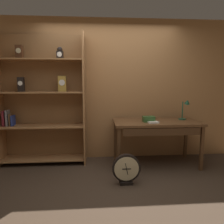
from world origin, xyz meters
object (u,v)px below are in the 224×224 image
Objects in this scene: workbench at (156,126)px; open_repair_manual at (152,122)px; bookshelf at (42,102)px; toolbox_small at (149,119)px; desk_lamp at (185,108)px; round_clock_large at (126,169)px.

open_repair_manual reaches higher than workbench.
bookshelf is 11.53× the size of toolbox_small.
open_repair_manual is at bearing -163.21° from desk_lamp.
round_clock_large is at bearing -146.62° from desk_lamp.
toolbox_small reaches higher than workbench.
workbench is 0.21m from toolbox_small.
bookshelf is 10.38× the size of open_repair_manual.
toolbox_small is (-0.69, -0.14, -0.17)m from desk_lamp.
workbench is at bearing -170.35° from desk_lamp.
open_repair_manual is at bearing -136.12° from workbench.
toolbox_small reaches higher than open_repair_manual.
workbench is at bearing 18.16° from toolbox_small.
toolbox_small is at bearing 124.39° from open_repair_manual.
round_clock_large is at bearing -132.75° from workbench.
desk_lamp is 0.85× the size of round_clock_large.
bookshelf is 1.89m from toolbox_small.
bookshelf reaches higher than workbench.
open_repair_manual is (1.89, -0.39, -0.32)m from bookshelf.
desk_lamp is (2.53, -0.19, -0.11)m from bookshelf.
toolbox_small is 0.44× the size of round_clock_large.
toolbox_small is 0.08m from open_repair_manual.
desk_lamp is 1.91× the size of toolbox_small.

